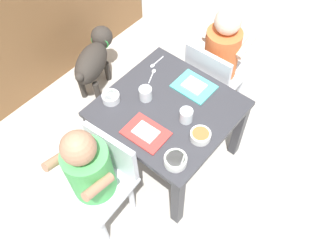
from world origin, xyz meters
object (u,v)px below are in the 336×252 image
Objects in this scene: food_tray_right at (194,86)px; spoon_by_left_tray at (152,75)px; seated_child_right at (221,54)px; cereal_bowl_left_side at (175,160)px; seated_child_left at (91,170)px; veggie_bowl_near at (200,135)px; dining_table at (168,116)px; spoon_by_right_tray at (156,63)px; water_cup_right at (146,94)px; food_tray_left at (146,133)px; cereal_bowl_right_side at (111,97)px; dog at (94,58)px; water_cup_left at (186,116)px.

food_tray_right is 0.22m from spoon_by_left_tray.
cereal_bowl_left_side is (-0.65, -0.22, 0.02)m from seated_child_right.
seated_child_left is 0.47m from veggie_bowl_near.
seated_child_left is 0.62m from food_tray_right.
veggie_bowl_near is at bearing -101.39° from dining_table.
veggie_bowl_near is 0.49m from spoon_by_right_tray.
seated_child_left reaches higher than water_cup_right.
dining_table is 0.15m from water_cup_right.
food_tray_left reaches higher than dining_table.
cereal_bowl_right_side reaches higher than spoon_by_right_tray.
seated_child_left reaches higher than dog.
seated_child_left is 0.57m from spoon_by_left_tray.
veggie_bowl_near is 0.94× the size of spoon_by_left_tray.
cereal_bowl_right_side is (-0.27, -0.46, 0.23)m from dog.
cereal_bowl_left_side reaches higher than food_tray_left.
water_cup_left reaches higher than food_tray_left.
seated_child_right is 7.16× the size of spoon_by_left_tray.
spoon_by_right_tray is at bearing -85.09° from dog.
cereal_bowl_right_side is (0.07, 0.44, -0.00)m from cereal_bowl_left_side.
water_cup_right is at bearing 86.58° from veggie_bowl_near.
water_cup_right is 0.15m from spoon_by_left_tray.
spoon_by_right_tray is (0.62, 0.19, 0.00)m from seated_child_left.
water_cup_right is (-0.16, -0.58, 0.24)m from dog.
dining_table is 0.72m from dog.
spoon_by_left_tray is (0.24, -0.04, -0.02)m from cereal_bowl_right_side.
dining_table is 6.14× the size of spoon_by_left_tray.
water_cup_right is (-0.02, 0.22, -0.00)m from water_cup_left.
veggie_bowl_near is at bearing -109.67° from water_cup_left.
food_tray_right is (0.03, -0.71, 0.22)m from dog.
cereal_bowl_left_side is 0.58m from spoon_by_right_tray.
food_tray_right reaches higher than dog.
cereal_bowl_left_side is (-0.21, -0.21, 0.09)m from dining_table.
cereal_bowl_right_side is (-0.14, 0.23, 0.09)m from dining_table.
food_tray_right is (-0.27, -0.03, 0.01)m from seated_child_right.
seated_child_right is at bearing -39.08° from spoon_by_right_tray.
cereal_bowl_left_side is at bearing -153.42° from water_cup_left.
water_cup_right is 0.37m from cereal_bowl_left_side.
seated_child_right is at bearing 2.81° from food_tray_left.
cereal_bowl_left_side reaches higher than dining_table.
seated_child_right is 8.44× the size of cereal_bowl_right_side.
food_tray_right is 2.92× the size of water_cup_right.
spoon_by_right_tray is at bearing 28.78° from spoon_by_left_tray.
water_cup_right is at bearing -105.77° from dog.
dining_table is 0.28m from cereal_bowl_right_side.
water_cup_right is at bearing 167.67° from seated_child_right.
food_tray_left is at bearing 123.77° from veggie_bowl_near.
water_cup_left is at bearing -165.10° from seated_child_right.
water_cup_right is (-0.02, 0.11, 0.10)m from dining_table.
water_cup_left is at bearing -18.13° from seated_child_left.
dog is at bearing 78.59° from dining_table.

